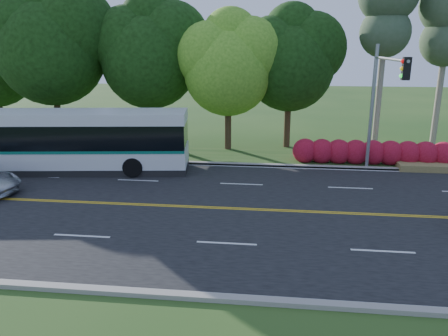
# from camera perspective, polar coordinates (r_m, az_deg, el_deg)

# --- Properties ---
(ground) EXTENTS (120.00, 120.00, 0.00)m
(ground) POSITION_cam_1_polar(r_m,az_deg,el_deg) (19.25, 2.97, -5.42)
(ground) COLOR #1F4517
(ground) RESTS_ON ground
(road) EXTENTS (60.00, 14.00, 0.02)m
(road) POSITION_cam_1_polar(r_m,az_deg,el_deg) (19.25, 2.97, -5.39)
(road) COLOR black
(road) RESTS_ON ground
(curb_north) EXTENTS (60.00, 0.30, 0.15)m
(curb_north) POSITION_cam_1_polar(r_m,az_deg,el_deg) (26.02, 4.00, 0.44)
(curb_north) COLOR gray
(curb_north) RESTS_ON ground
(curb_south) EXTENTS (60.00, 0.30, 0.15)m
(curb_south) POSITION_cam_1_polar(r_m,az_deg,el_deg) (12.83, 0.80, -16.72)
(curb_south) COLOR gray
(curb_south) RESTS_ON ground
(grass_verge) EXTENTS (60.00, 4.00, 0.10)m
(grass_verge) POSITION_cam_1_polar(r_m,az_deg,el_deg) (27.81, 4.18, 1.40)
(grass_verge) COLOR #1F4517
(grass_verge) RESTS_ON ground
(lane_markings) EXTENTS (57.60, 13.82, 0.00)m
(lane_markings) POSITION_cam_1_polar(r_m,az_deg,el_deg) (19.25, 2.69, -5.35)
(lane_markings) COLOR gold
(lane_markings) RESTS_ON road
(tree_row) EXTENTS (44.70, 9.10, 13.84)m
(tree_row) POSITION_cam_1_polar(r_m,az_deg,el_deg) (30.68, -5.30, 15.34)
(tree_row) COLOR #311C16
(tree_row) RESTS_ON ground
(bougainvillea_hedge) EXTENTS (9.50, 2.25, 1.50)m
(bougainvillea_hedge) POSITION_cam_1_polar(r_m,az_deg,el_deg) (27.49, 19.26, 1.80)
(bougainvillea_hedge) COLOR maroon
(bougainvillea_hedge) RESTS_ON ground
(traffic_signal) EXTENTS (0.42, 6.10, 7.00)m
(traffic_signal) POSITION_cam_1_polar(r_m,az_deg,el_deg) (24.05, 19.88, 9.43)
(traffic_signal) COLOR gray
(traffic_signal) RESTS_ON ground
(transit_bus) EXTENTS (13.24, 4.44, 3.40)m
(transit_bus) POSITION_cam_1_polar(r_m,az_deg,el_deg) (25.98, -19.40, 3.24)
(transit_bus) COLOR silver
(transit_bus) RESTS_ON road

